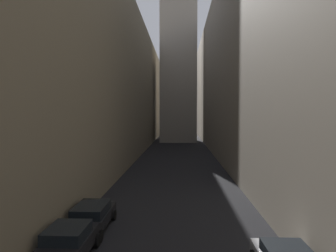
{
  "coord_description": "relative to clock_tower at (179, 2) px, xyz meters",
  "views": [
    {
      "loc": [
        0.45,
        7.13,
        6.33
      ],
      "look_at": [
        0.0,
        17.8,
        5.88
      ],
      "focal_mm": 31.33,
      "sensor_mm": 36.0,
      "label": 1
    }
  ],
  "objects": [
    {
      "name": "building_block_right",
      "position": [
        13.43,
        -24.06,
        -18.95
      ],
      "size": [
        15.86,
        108.0,
        24.7
      ],
      "primitive_type": "cube",
      "color": "gray",
      "rests_on": "ground"
    },
    {
      "name": "ground_plane",
      "position": [
        0.0,
        -26.06,
        -31.3
      ],
      "size": [
        264.0,
        264.0,
        0.0
      ],
      "primitive_type": "plane",
      "color": "black"
    },
    {
      "name": "building_block_left",
      "position": [
        -11.52,
        -24.06,
        -20.63
      ],
      "size": [
        12.03,
        108.0,
        21.33
      ],
      "primitive_type": "cube",
      "color": "gray",
      "rests_on": "ground"
    },
    {
      "name": "parked_car_left_third",
      "position": [
        -4.4,
        -54.75,
        -30.54
      ],
      "size": [
        2.01,
        3.91,
        1.48
      ],
      "rotation": [
        0.0,
        0.0,
        1.57
      ],
      "color": "black",
      "rests_on": "ground"
    },
    {
      "name": "clock_tower",
      "position": [
        0.0,
        0.0,
        0.0
      ],
      "size": [
        8.84,
        8.84,
        59.99
      ],
      "color": "#9E9384",
      "rests_on": "ground"
    },
    {
      "name": "parked_car_left_far",
      "position": [
        -4.4,
        -51.41,
        -30.58
      ],
      "size": [
        2.01,
        4.44,
        1.37
      ],
      "rotation": [
        0.0,
        0.0,
        1.57
      ],
      "color": "black",
      "rests_on": "ground"
    }
  ]
}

